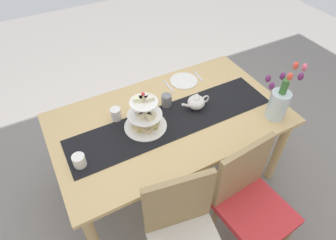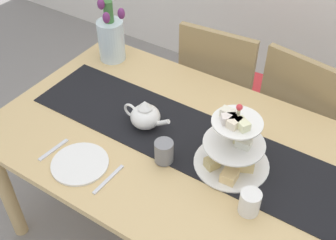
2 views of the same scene
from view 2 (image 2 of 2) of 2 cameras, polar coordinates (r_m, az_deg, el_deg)
dining_table at (r=1.82m, az=2.71°, el=-5.49°), size 1.70×0.98×0.73m
chair_left at (r=2.46m, az=7.18°, el=4.72°), size 0.46×0.46×0.91m
chair_right at (r=2.35m, az=18.00°, el=0.56°), size 0.48×0.48×0.91m
table_runner at (r=1.78m, az=3.39°, el=-2.72°), size 1.53×0.36×0.00m
tiered_cake_stand at (r=1.63m, az=8.93°, el=-3.77°), size 0.30×0.30×0.30m
teapot at (r=1.80m, az=-3.13°, el=0.59°), size 0.24×0.13×0.14m
tulip_vase at (r=2.21m, az=-7.81°, el=11.42°), size 0.24×0.20×0.43m
dinner_plate_left at (r=1.71m, az=-11.87°, el=-5.81°), size 0.23×0.23×0.01m
fork_left at (r=1.79m, az=-15.28°, el=-3.92°), size 0.03×0.15×0.01m
knife_left at (r=1.64m, az=-8.09°, el=-7.96°), size 0.02×0.17×0.01m
mug_grey at (r=1.66m, az=-0.55°, el=-4.31°), size 0.08×0.08×0.09m
mug_white_text at (r=1.53m, az=11.04°, el=-10.93°), size 0.08×0.08×0.09m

